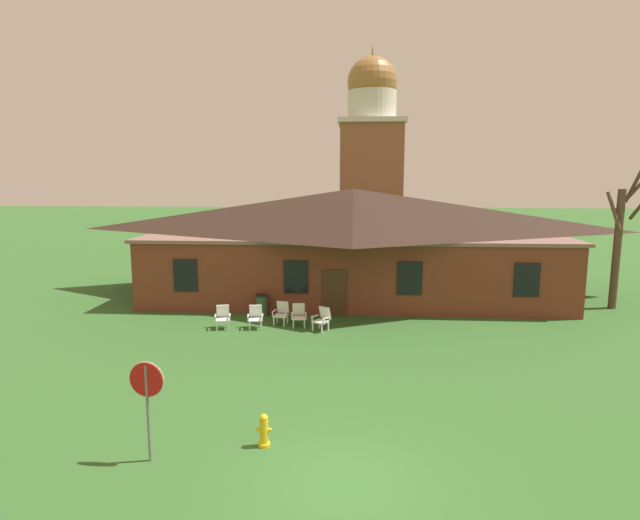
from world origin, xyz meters
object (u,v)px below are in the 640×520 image
object	(u,v)px
trash_bin	(262,305)
lawn_chair_left_end	(282,312)
stop_sign	(147,391)
lawn_chair_middle	(299,315)
lawn_chair_by_porch	(223,316)
lawn_chair_right_end	(322,318)
lawn_chair_near_door	(256,316)
fire_hydrant	(264,431)

from	to	relation	value
trash_bin	lawn_chair_left_end	bearing A→B (deg)	-48.87
stop_sign	lawn_chair_middle	world-z (taller)	stop_sign
lawn_chair_middle	trash_bin	size ratio (longest dim) A/B	0.98
trash_bin	lawn_chair_by_porch	bearing A→B (deg)	-121.86
lawn_chair_by_porch	lawn_chair_right_end	size ratio (longest dim) A/B	1.00
stop_sign	lawn_chair_by_porch	world-z (taller)	stop_sign
lawn_chair_near_door	lawn_chair_left_end	size ratio (longest dim) A/B	1.00
lawn_chair_left_end	fire_hydrant	distance (m)	10.20
lawn_chair_near_door	lawn_chair_left_end	xyz separation A→B (m)	(0.99, 0.71, 0.00)
lawn_chair_by_porch	lawn_chair_left_end	size ratio (longest dim) A/B	1.00
lawn_chair_middle	trash_bin	bearing A→B (deg)	140.28
lawn_chair_left_end	fire_hydrant	world-z (taller)	lawn_chair_left_end
lawn_chair_by_porch	fire_hydrant	size ratio (longest dim) A/B	1.21
fire_hydrant	lawn_chair_near_door	bearing A→B (deg)	102.16
fire_hydrant	stop_sign	bearing A→B (deg)	-161.66
stop_sign	lawn_chair_near_door	size ratio (longest dim) A/B	2.38
lawn_chair_near_door	trash_bin	world-z (taller)	trash_bin
lawn_chair_near_door	fire_hydrant	world-z (taller)	lawn_chair_near_door
lawn_chair_by_porch	trash_bin	xyz separation A→B (m)	(1.26, 2.03, -0.00)
lawn_chair_near_door	trash_bin	bearing A→B (deg)	92.54
lawn_chair_left_end	trash_bin	xyz separation A→B (m)	(-1.07, 1.23, -0.00)
lawn_chair_near_door	fire_hydrant	bearing A→B (deg)	-77.84
stop_sign	fire_hydrant	xyz separation A→B (m)	(2.39, 0.79, -1.24)
stop_sign	lawn_chair_by_porch	xyz separation A→B (m)	(-0.99, 10.13, -1.12)
lawn_chair_by_porch	fire_hydrant	xyz separation A→B (m)	(3.38, -9.34, -0.12)
lawn_chair_near_door	lawn_chair_right_end	xyz separation A→B (m)	(2.78, -0.10, 0.00)
stop_sign	lawn_chair_right_end	xyz separation A→B (m)	(3.14, 10.12, -1.12)
fire_hydrant	trash_bin	size ratio (longest dim) A/B	0.81
lawn_chair_right_end	fire_hydrant	distance (m)	9.36
fire_hydrant	lawn_chair_by_porch	bearing A→B (deg)	109.92
lawn_chair_middle	lawn_chair_right_end	world-z (taller)	same
lawn_chair_right_end	fire_hydrant	bearing A→B (deg)	-94.58
lawn_chair_left_end	lawn_chair_middle	size ratio (longest dim) A/B	1.00
lawn_chair_by_porch	lawn_chair_right_end	world-z (taller)	same
lawn_chair_right_end	fire_hydrant	world-z (taller)	lawn_chair_right_end
stop_sign	trash_bin	distance (m)	12.22
fire_hydrant	trash_bin	bearing A→B (deg)	100.56
lawn_chair_near_door	trash_bin	size ratio (longest dim) A/B	0.98
lawn_chair_middle	trash_bin	xyz separation A→B (m)	(-1.84, 1.53, -0.00)
stop_sign	trash_bin	size ratio (longest dim) A/B	2.33
stop_sign	trash_bin	xyz separation A→B (m)	(0.27, 12.17, -1.12)
lawn_chair_left_end	lawn_chair_middle	world-z (taller)	same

